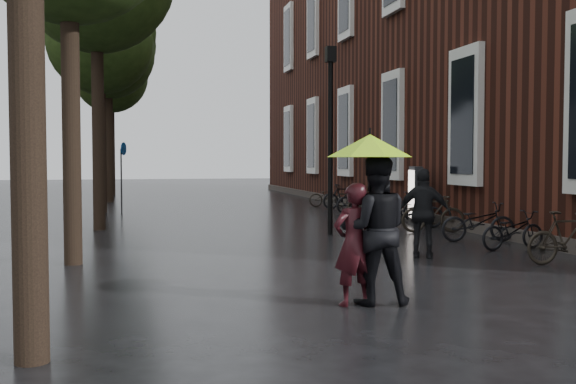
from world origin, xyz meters
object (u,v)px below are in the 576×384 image
object	(u,v)px
pedestrian_walking	(424,213)
lamp_post	(330,121)
ad_lightbox	(415,195)
person_black	(375,230)
person_burgundy	(354,244)
parked_bicycles	(402,208)

from	to	relation	value
pedestrian_walking	lamp_post	size ratio (longest dim) A/B	0.37
ad_lightbox	person_black	bearing A→B (deg)	-101.65
person_burgundy	person_black	distance (m)	0.34
person_black	lamp_post	xyz separation A→B (m)	(1.79, 7.88, 1.86)
pedestrian_walking	ad_lightbox	world-z (taller)	pedestrian_walking
person_burgundy	pedestrian_walking	distance (m)	4.54
pedestrian_walking	lamp_post	world-z (taller)	lamp_post
lamp_post	parked_bicycles	bearing A→B (deg)	37.42
person_black	lamp_post	bearing A→B (deg)	-92.50
pedestrian_walking	ad_lightbox	xyz separation A→B (m)	(2.54, 6.12, -0.01)
person_burgundy	person_black	world-z (taller)	person_black
pedestrian_walking	lamp_post	bearing A→B (deg)	-54.78
parked_bicycles	lamp_post	bearing A→B (deg)	-142.58
parked_bicycles	person_black	bearing A→B (deg)	-114.71
person_burgundy	pedestrian_walking	xyz separation A→B (m)	(2.66, 3.67, 0.06)
person_black	pedestrian_walking	size ratio (longest dim) A/B	1.13
person_burgundy	ad_lightbox	world-z (taller)	ad_lightbox
person_burgundy	ad_lightbox	bearing A→B (deg)	-130.02
ad_lightbox	lamp_post	world-z (taller)	lamp_post
pedestrian_walking	parked_bicycles	distance (m)	6.80
pedestrian_walking	ad_lightbox	size ratio (longest dim) A/B	1.02
parked_bicycles	ad_lightbox	world-z (taller)	ad_lightbox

